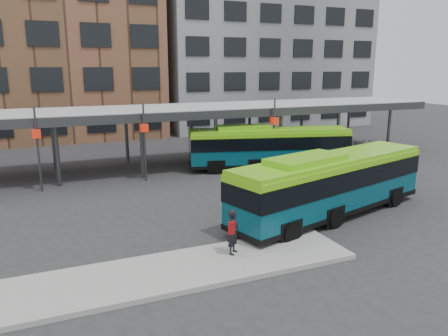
# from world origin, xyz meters

# --- Properties ---
(ground) EXTENTS (120.00, 120.00, 0.00)m
(ground) POSITION_xyz_m (0.00, 0.00, 0.00)
(ground) COLOR #28282B
(ground) RESTS_ON ground
(boarding_island) EXTENTS (14.00, 3.00, 0.18)m
(boarding_island) POSITION_xyz_m (-5.50, -3.00, 0.09)
(boarding_island) COLOR gray
(boarding_island) RESTS_ON ground
(canopy) EXTENTS (40.00, 6.53, 4.80)m
(canopy) POSITION_xyz_m (-0.06, 12.87, 3.91)
(canopy) COLOR #999B9E
(canopy) RESTS_ON ground
(building_brick) EXTENTS (26.00, 14.00, 22.00)m
(building_brick) POSITION_xyz_m (-10.00, 32.00, 11.00)
(building_brick) COLOR brown
(building_brick) RESTS_ON ground
(building_grey) EXTENTS (24.00, 14.00, 20.00)m
(building_grey) POSITION_xyz_m (16.00, 32.00, 10.00)
(building_grey) COLOR slate
(building_grey) RESTS_ON ground
(bus_front) EXTENTS (11.55, 5.36, 3.12)m
(bus_front) POSITION_xyz_m (3.50, -0.16, 1.63)
(bus_front) COLOR #07404F
(bus_front) RESTS_ON ground
(bus_rear) EXTENTS (11.18, 5.04, 3.02)m
(bus_rear) POSITION_xyz_m (5.59, 9.68, 1.57)
(bus_rear) COLOR #07404F
(bus_rear) RESTS_ON ground
(pedestrian) EXTENTS (0.72, 0.73, 1.71)m
(pedestrian) POSITION_xyz_m (-2.63, -2.62, 1.05)
(pedestrian) COLOR black
(pedestrian) RESTS_ON boarding_island
(bike_rack) EXTENTS (6.80, 1.58, 1.07)m
(bike_rack) POSITION_xyz_m (13.15, 11.97, 0.48)
(bike_rack) COLOR slate
(bike_rack) RESTS_ON ground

